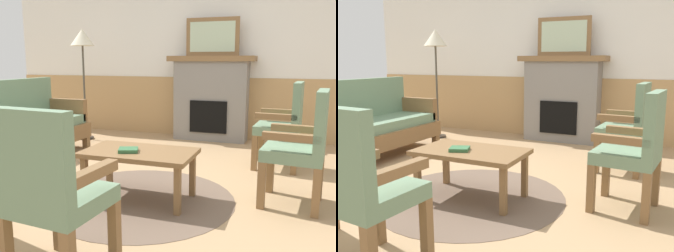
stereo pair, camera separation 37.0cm
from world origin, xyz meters
TOP-DOWN VIEW (x-y plane):
  - ground_plane at (0.00, 0.00)m, footprint 14.00×14.00m
  - wall_back at (0.00, 2.60)m, footprint 7.20×0.14m
  - fireplace at (0.00, 2.35)m, footprint 1.30×0.44m
  - framed_picture at (0.00, 2.35)m, footprint 0.80×0.04m
  - couch at (-1.88, 0.38)m, footprint 0.70×1.80m
  - coffee_table at (-0.04, -0.29)m, footprint 0.96×0.56m
  - round_rug at (-0.04, -0.29)m, footprint 1.67×1.67m
  - book_on_table at (-0.11, -0.36)m, footprint 0.20×0.19m
  - armchair_near_fireplace at (1.29, 0.03)m, footprint 0.53×0.53m
  - armchair_by_window_left at (1.12, 1.10)m, footprint 0.52×0.52m
  - armchair_front_center at (0.01, -1.56)m, footprint 0.52×0.52m
  - floor_lamp_by_couch at (-1.85, 1.74)m, footprint 0.36×0.36m

SIDE VIEW (x-z plane):
  - ground_plane at x=0.00m, z-range 0.00..0.00m
  - round_rug at x=-0.04m, z-range 0.00..0.01m
  - coffee_table at x=-0.04m, z-range 0.17..0.61m
  - couch at x=-1.88m, z-range -0.09..0.89m
  - book_on_table at x=-0.11m, z-range 0.44..0.47m
  - armchair_near_fireplace at x=1.29m, z-range 0.05..1.03m
  - armchair_by_window_left at x=1.12m, z-range 0.05..1.03m
  - armchair_front_center at x=0.01m, z-range 0.05..1.03m
  - fireplace at x=0.00m, z-range 0.01..1.29m
  - wall_back at x=0.00m, z-range -0.04..2.66m
  - floor_lamp_by_couch at x=-1.85m, z-range 0.61..2.29m
  - framed_picture at x=0.00m, z-range 1.28..1.84m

